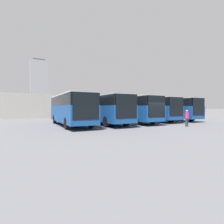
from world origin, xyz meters
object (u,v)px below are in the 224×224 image
(bus_0, at_px, (169,108))
(bus_4, at_px, (70,109))
(bus_3, at_px, (103,108))
(bus_2, at_px, (129,108))
(bus_1, at_px, (148,108))
(pedestrian, at_px, (187,118))

(bus_0, distance_m, bus_4, 15.93)
(bus_0, xyz_separation_m, bus_3, (11.92, 0.99, 0.00))
(bus_0, bearing_deg, bus_2, 6.38)
(bus_2, relative_size, bus_3, 1.00)
(bus_0, xyz_separation_m, bus_4, (15.90, 0.97, 0.00))
(bus_3, bearing_deg, bus_2, -174.97)
(bus_1, relative_size, bus_2, 1.00)
(bus_0, relative_size, bus_1, 1.00)
(bus_4, bearing_deg, bus_2, -177.10)
(bus_1, xyz_separation_m, bus_2, (3.97, 0.87, 0.00))
(bus_2, bearing_deg, bus_1, -166.42)
(bus_1, bearing_deg, bus_2, 13.58)
(bus_0, bearing_deg, pedestrian, 55.75)
(bus_1, xyz_separation_m, pedestrian, (1.50, 7.84, -0.94))
(bus_0, xyz_separation_m, pedestrian, (5.47, 7.69, -0.94))
(bus_1, height_order, bus_4, same)
(bus_1, height_order, bus_2, same)
(bus_0, distance_m, bus_1, 3.98)
(bus_1, height_order, pedestrian, bus_1)
(bus_4, bearing_deg, bus_1, -173.49)
(bus_1, bearing_deg, bus_4, 6.51)
(bus_3, xyz_separation_m, pedestrian, (-6.45, 6.70, -0.94))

